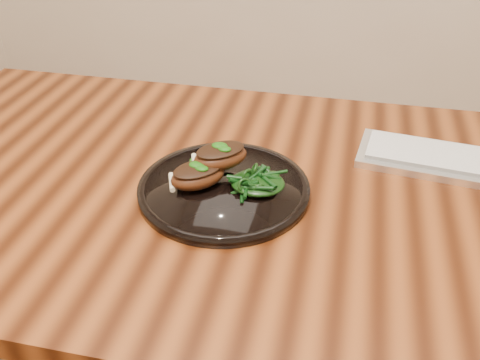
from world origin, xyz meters
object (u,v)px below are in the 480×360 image
desk (280,227)px  lamb_chop_front (197,175)px  greens_heap (258,180)px  plate (224,188)px

desk → lamb_chop_front: lamb_chop_front is taller
lamb_chop_front → greens_heap: size_ratio=1.22×
desk → greens_heap: bearing=-146.9°
desk → plate: 0.14m
greens_heap → lamb_chop_front: bearing=-170.9°
plate → lamb_chop_front: 0.05m
plate → greens_heap: greens_heap is taller
plate → greens_heap: bearing=5.2°
lamb_chop_front → greens_heap: (0.10, 0.02, -0.01)m
greens_heap → desk: bearing=33.1°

